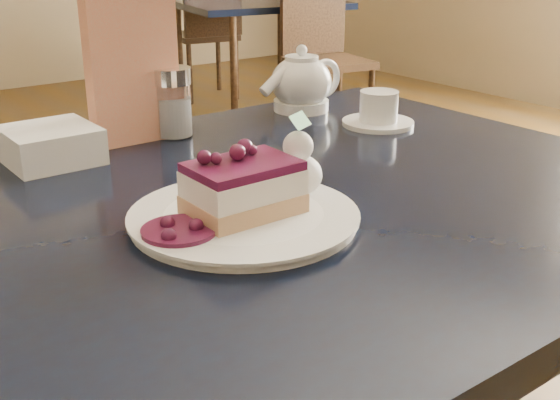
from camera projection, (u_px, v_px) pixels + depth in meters
main_table at (222, 269)px, 0.89m from camera, size 1.26×0.84×0.79m
dessert_plate at (244, 218)px, 0.82m from camera, size 0.26×0.26×0.01m
cheesecake_slice at (243, 188)px, 0.81m from camera, size 0.13×0.09×0.06m
whipped_cream at (298, 175)px, 0.87m from camera, size 0.06×0.06×0.05m
berry_sauce at (179, 231)px, 0.76m from camera, size 0.08×0.08×0.01m
tea_set at (316, 89)px, 1.30m from camera, size 0.21×0.29×0.11m
menu_card at (133, 71)px, 1.10m from camera, size 0.15×0.03×0.23m
sugar_shaker at (173, 102)px, 1.14m from camera, size 0.06×0.06×0.12m
napkin_stack at (51, 145)px, 1.03m from camera, size 0.13×0.13×0.05m
bg_table_far_right at (260, 105)px, 4.46m from camera, size 1.07×1.71×1.14m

